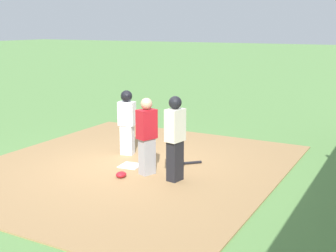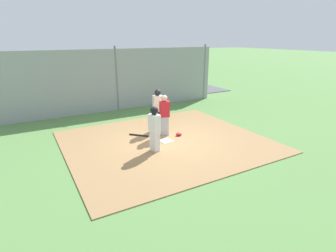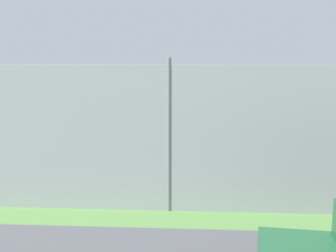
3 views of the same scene
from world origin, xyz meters
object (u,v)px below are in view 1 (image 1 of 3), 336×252
Objects in this scene: home_plate at (130,166)px; baseball_bat at (184,163)px; baseball at (145,164)px; catcher at (147,135)px; runner at (127,119)px; catcher_mask at (121,175)px; umpire at (175,137)px.

home_plate is 0.55× the size of baseball_bat.
catcher is at bearing -142.85° from baseball.
baseball is at bearing -59.20° from home_plate.
catcher is 1.57m from runner.
catcher_mask reaches higher than home_plate.
baseball_bat is at bearing -28.59° from catcher_mask.
catcher is 0.98m from baseball.
runner is 1.80m from baseball_bat.
catcher reaches higher than home_plate.
home_plate is at bearing 120.80° from baseball.
baseball is (0.51, 1.03, -0.87)m from umpire.
catcher_mask is (-0.38, 1.05, -0.85)m from umpire.
umpire is (-0.07, -0.70, 0.06)m from catcher.
runner is (1.03, 1.18, 0.04)m from catcher.
catcher_mask reaches higher than baseball_bat.
baseball_bat is at bearing -56.35° from home_plate.
baseball_bat is 0.90m from baseball.
baseball_bat is at bearing -64.16° from umpire.
catcher reaches higher than baseball.
catcher is 21.95× the size of baseball.
home_plate is 1.83× the size of catcher_mask.
home_plate is at bearing -4.87° from umpire.
catcher_mask is (-1.48, -0.82, -0.82)m from runner.
umpire reaches higher than baseball.
baseball is (0.44, 0.33, -0.81)m from catcher.
runner reaches higher than catcher_mask.
catcher_mask is (-1.40, 0.76, 0.03)m from baseball_bat.
baseball is (-0.51, 0.74, 0.01)m from baseball_bat.
runner is at bearing 37.15° from home_plate.
baseball reaches higher than home_plate.
baseball is (0.89, -0.02, -0.02)m from catcher_mask.
umpire reaches higher than home_plate.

